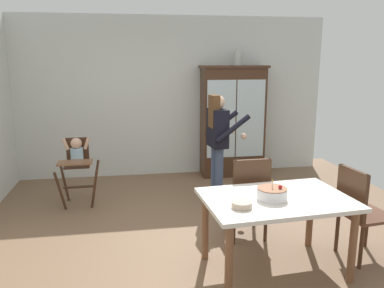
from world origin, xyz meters
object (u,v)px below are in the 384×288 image
ceramic_vase (238,58)px  serving_bowl (242,204)px  china_cabinet (232,121)px  birthday_cake (272,193)px  dining_chair_right_end (359,207)px  adult_person (218,136)px  dining_chair_far_side (248,192)px  high_chair_with_toddler (77,159)px  dining_table (276,208)px

ceramic_vase → serving_bowl: size_ratio=1.50×
serving_bowl → china_cabinet: bearing=76.2°
birthday_cake → dining_chair_right_end: bearing=5.7°
china_cabinet → adult_person: 1.43m
adult_person → dining_chair_right_end: (1.04, -1.75, -0.41)m
china_cabinet → dining_chair_far_side: bearing=-101.0°
dining_chair_far_side → dining_chair_right_end: 1.13m
china_cabinet → ceramic_vase: size_ratio=6.99×
high_chair_with_toddler → adult_person: bearing=-9.9°
serving_bowl → birthday_cake: bearing=25.0°
china_cabinet → ceramic_vase: ceramic_vase is taller
dining_chair_far_side → dining_table: bearing=93.5°
high_chair_with_toddler → dining_table: high_chair_with_toddler is taller
ceramic_vase → dining_chair_right_end: (0.42, -3.06, -1.45)m
birthday_cake → adult_person: bearing=92.6°
birthday_cake → dining_chair_far_side: 0.74m
birthday_cake → dining_chair_right_end: dining_chair_right_end is taller
dining_chair_right_end → high_chair_with_toddler: bearing=49.2°
adult_person → serving_bowl: (-0.25, -2.00, -0.20)m
dining_chair_far_side → ceramic_vase: bearing=-103.8°
adult_person → birthday_cake: size_ratio=5.47×
dining_table → china_cabinet: bearing=82.4°
adult_person → dining_chair_far_side: adult_person is taller
china_cabinet → adult_person: size_ratio=1.23×
dining_chair_right_end → dining_chair_far_side: bearing=51.3°
ceramic_vase → adult_person: (-0.62, -1.32, -1.04)m
high_chair_with_toddler → serving_bowl: size_ratio=5.28×
adult_person → dining_chair_far_side: size_ratio=1.59×
birthday_cake → dining_chair_far_side: dining_chair_far_side is taller
adult_person → serving_bowl: bearing=164.8°
ceramic_vase → high_chair_with_toddler: (-2.54, -1.04, -1.35)m
dining_table → serving_bowl: (-0.40, -0.18, 0.13)m
high_chair_with_toddler → dining_chair_far_side: dining_chair_far_side is taller
dining_table → dining_chair_far_side: dining_chair_far_side is taller
ceramic_vase → dining_chair_far_side: (-0.54, -2.46, -1.45)m
serving_bowl → dining_chair_far_side: size_ratio=0.19×
china_cabinet → dining_chair_right_end: (0.48, -3.06, -0.39)m
china_cabinet → serving_bowl: china_cabinet is taller
adult_person → serving_bowl: adult_person is taller
dining_table → birthday_cake: 0.17m
china_cabinet → dining_chair_right_end: bearing=-81.1°
birthday_cake → serving_bowl: 0.37m
adult_person → dining_chair_far_side: 1.22m
serving_bowl → dining_chair_right_end: size_ratio=0.19×
high_chair_with_toddler → dining_table: bearing=-47.2°
high_chair_with_toddler → dining_chair_right_end: bearing=-36.2°
serving_bowl → high_chair_with_toddler: bearing=126.2°
high_chair_with_toddler → dining_table: (2.06, -2.09, -0.01)m
serving_bowl → dining_chair_far_side: 0.94m
ceramic_vase → serving_bowl: ceramic_vase is taller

